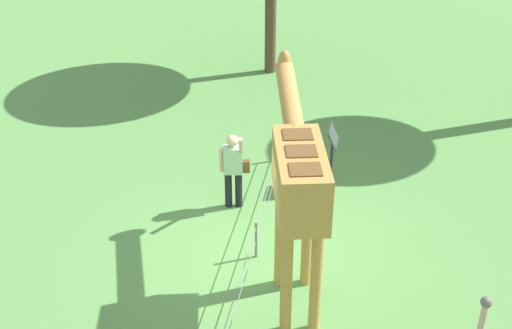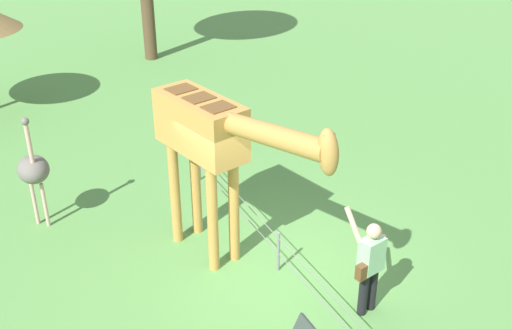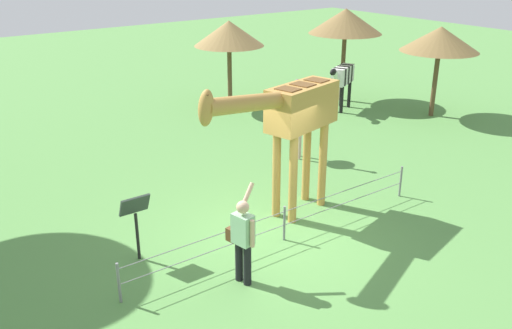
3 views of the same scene
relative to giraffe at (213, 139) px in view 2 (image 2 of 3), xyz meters
name	(u,v)px [view 2 (image 2 of 3)]	position (x,y,z in m)	size (l,w,h in m)	color
ground_plane	(270,272)	(0.80, 0.63, -2.26)	(60.00, 60.00, 0.00)	#568E47
giraffe	(213,139)	(0.00, 0.00, 0.00)	(3.83, 1.36, 3.32)	#BC8942
visitor	(370,263)	(2.31, 1.49, -1.36)	(0.58, 0.57, 1.75)	black
ostrich	(33,170)	(-2.40, -2.52, -1.09)	(0.70, 0.56, 2.25)	#CC9E93
wire_fence	(278,250)	(0.80, 0.78, -1.86)	(7.05, 0.05, 0.75)	slate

